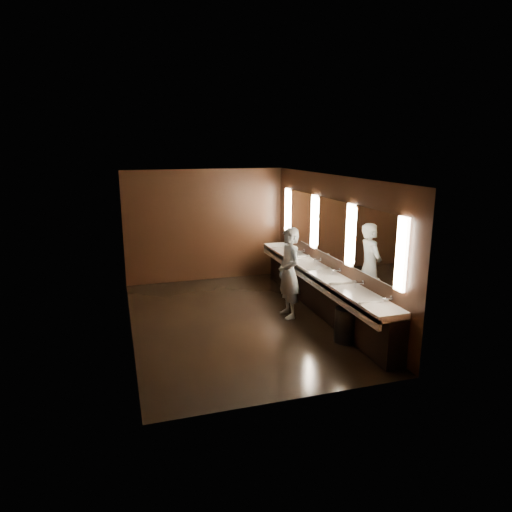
% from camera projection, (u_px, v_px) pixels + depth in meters
% --- Properties ---
extents(floor, '(6.00, 6.00, 0.00)m').
position_uv_depth(floor, '(237.00, 321.00, 8.98)').
color(floor, black).
rests_on(floor, ground).
extents(ceiling, '(4.00, 6.00, 0.02)m').
position_uv_depth(ceiling, '(235.00, 177.00, 8.32)').
color(ceiling, '#2D2D2B').
rests_on(ceiling, wall_back).
extents(wall_back, '(4.00, 0.02, 2.80)m').
position_uv_depth(wall_back, '(205.00, 226.00, 11.43)').
color(wall_back, black).
rests_on(wall_back, floor).
extents(wall_front, '(4.00, 0.02, 2.80)m').
position_uv_depth(wall_front, '(295.00, 302.00, 5.87)').
color(wall_front, black).
rests_on(wall_front, floor).
extents(wall_left, '(0.02, 6.00, 2.80)m').
position_uv_depth(wall_left, '(127.00, 259.00, 8.07)').
color(wall_left, black).
rests_on(wall_left, floor).
extents(wall_right, '(0.02, 6.00, 2.80)m').
position_uv_depth(wall_right, '(331.00, 245.00, 9.23)').
color(wall_right, black).
rests_on(wall_right, floor).
extents(sink_counter, '(0.55, 5.40, 1.01)m').
position_uv_depth(sink_counter, '(321.00, 288.00, 9.38)').
color(sink_counter, black).
rests_on(sink_counter, floor).
extents(mirror_band, '(0.06, 5.03, 1.15)m').
position_uv_depth(mirror_band, '(331.00, 228.00, 9.14)').
color(mirror_band, '#FBE4C4').
rests_on(mirror_band, wall_right).
extents(person, '(0.46, 0.68, 1.81)m').
position_uv_depth(person, '(289.00, 273.00, 9.01)').
color(person, '#8BB1CF').
rests_on(person, floor).
extents(trash_bin, '(0.41, 0.41, 0.61)m').
position_uv_depth(trash_bin, '(346.00, 325.00, 7.96)').
color(trash_bin, '#232326').
rests_on(trash_bin, floor).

